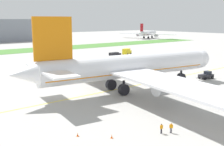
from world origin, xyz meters
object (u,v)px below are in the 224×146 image
(service_truck_fuel_bowser, at_px, (127,52))
(service_truck_catering_van, at_px, (93,65))
(ground_crew_marshaller_front, at_px, (161,128))
(parked_airliner_far_right, at_px, (147,33))
(airliner_foreground, at_px, (127,67))
(traffic_cone_near_nose, at_px, (78,134))
(service_truck_baggage_loader, at_px, (115,55))
(pushback_tug, at_px, (206,75))
(ground_crew_wingwalker_port, at_px, (171,127))
(traffic_cone_starboard_wing, at_px, (112,136))

(service_truck_fuel_bowser, height_order, service_truck_catering_van, service_truck_fuel_bowser)
(ground_crew_marshaller_front, relative_size, parked_airliner_far_right, 0.03)
(airliner_foreground, height_order, parked_airliner_far_right, airliner_foreground)
(airliner_foreground, xyz_separation_m, traffic_cone_near_nose, (-23.86, -15.44, -5.79))
(ground_crew_marshaller_front, distance_m, service_truck_catering_van, 58.02)
(traffic_cone_near_nose, distance_m, service_truck_baggage_loader, 85.10)
(service_truck_fuel_bowser, xyz_separation_m, parked_airliner_far_right, (99.76, 82.01, 3.12))
(pushback_tug, xyz_separation_m, ground_crew_marshaller_front, (-41.48, -18.60, -0.06))
(ground_crew_wingwalker_port, bearing_deg, ground_crew_marshaller_front, 149.03)
(service_truck_fuel_bowser, xyz_separation_m, service_truck_catering_van, (-37.05, -23.44, -0.18))
(ground_crew_wingwalker_port, relative_size, service_truck_fuel_bowser, 0.25)
(service_truck_baggage_loader, bearing_deg, traffic_cone_near_nose, -133.35)
(airliner_foreground, xyz_separation_m, pushback_tug, (28.17, -4.07, -5.06))
(traffic_cone_starboard_wing, relative_size, service_truck_fuel_bowser, 0.09)
(ground_crew_wingwalker_port, distance_m, service_truck_baggage_loader, 83.98)
(traffic_cone_starboard_wing, distance_m, service_truck_baggage_loader, 85.53)
(service_truck_baggage_loader, bearing_deg, airliner_foreground, -126.64)
(parked_airliner_far_right, bearing_deg, service_truck_baggage_loader, -141.83)
(ground_crew_marshaller_front, bearing_deg, traffic_cone_starboard_wing, 153.48)
(parked_airliner_far_right, bearing_deg, pushback_tug, -130.61)
(traffic_cone_near_nose, bearing_deg, ground_crew_wingwalker_port, -34.07)
(traffic_cone_near_nose, relative_size, service_truck_baggage_loader, 0.09)
(service_truck_fuel_bowser, distance_m, service_truck_catering_van, 43.84)
(ground_crew_wingwalker_port, bearing_deg, traffic_cone_near_nose, 145.93)
(service_truck_fuel_bowser, bearing_deg, service_truck_baggage_loader, -152.55)
(ground_crew_marshaller_front, distance_m, traffic_cone_starboard_wing, 7.84)
(pushback_tug, height_order, traffic_cone_starboard_wing, pushback_tug)
(ground_crew_marshaller_front, xyz_separation_m, traffic_cone_starboard_wing, (-6.99, 3.49, -0.68))
(traffic_cone_starboard_wing, height_order, service_truck_catering_van, service_truck_catering_van)
(pushback_tug, height_order, parked_airliner_far_right, parked_airliner_far_right)
(service_truck_baggage_loader, bearing_deg, ground_crew_marshaller_front, -124.70)
(airliner_foreground, xyz_separation_m, service_truck_fuel_bowser, (48.05, 53.45, -4.40))
(ground_crew_marshaller_front, bearing_deg, ground_crew_wingwalker_port, -30.97)
(ground_crew_wingwalker_port, height_order, traffic_cone_starboard_wing, ground_crew_wingwalker_port)
(service_truck_fuel_bowser, relative_size, parked_airliner_far_right, 0.12)
(ground_crew_wingwalker_port, bearing_deg, service_truck_fuel_bowser, 52.03)
(ground_crew_marshaller_front, distance_m, parked_airliner_far_right, 225.79)
(ground_crew_wingwalker_port, height_order, ground_crew_marshaller_front, ground_crew_wingwalker_port)
(service_truck_baggage_loader, relative_size, service_truck_fuel_bowser, 0.97)
(ground_crew_marshaller_front, height_order, service_truck_catering_van, service_truck_catering_van)
(airliner_foreground, relative_size, pushback_tug, 13.78)
(service_truck_catering_van, xyz_separation_m, parked_airliner_far_right, (136.81, 105.45, 3.30))
(airliner_foreground, height_order, service_truck_baggage_loader, airliner_foreground)
(traffic_cone_near_nose, relative_size, service_truck_catering_van, 0.10)
(traffic_cone_starboard_wing, bearing_deg, service_truck_fuel_bowser, 46.74)
(airliner_foreground, xyz_separation_m, traffic_cone_starboard_wing, (-20.30, -19.18, -5.79))
(service_truck_baggage_loader, bearing_deg, service_truck_fuel_bowser, 27.45)
(traffic_cone_near_nose, bearing_deg, service_truck_fuel_bowser, 43.77)
(pushback_tug, relative_size, ground_crew_marshaller_front, 4.05)
(pushback_tug, bearing_deg, service_truck_baggage_loader, 82.80)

